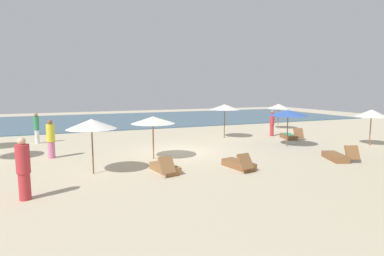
# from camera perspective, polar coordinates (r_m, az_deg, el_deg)

# --- Properties ---
(ground_plane) EXTENTS (60.00, 60.00, 0.00)m
(ground_plane) POSITION_cam_1_polar(r_m,az_deg,el_deg) (15.67, -1.86, -4.39)
(ground_plane) COLOR beige
(ocean_water) EXTENTS (48.00, 16.00, 0.06)m
(ocean_water) POSITION_cam_1_polar(r_m,az_deg,el_deg) (32.00, -12.52, 1.52)
(ocean_water) COLOR #3D6075
(ocean_water) RESTS_ON ground_plane
(umbrella_0) EXTENTS (2.12, 2.12, 2.03)m
(umbrella_0) POSITION_cam_1_polar(r_m,az_deg,el_deg) (17.56, 17.50, 2.72)
(umbrella_0) COLOR brown
(umbrella_0) RESTS_ON ground_plane
(umbrella_1) EXTENTS (1.83, 1.83, 2.08)m
(umbrella_1) POSITION_cam_1_polar(r_m,az_deg,el_deg) (11.90, -18.26, 0.70)
(umbrella_1) COLOR brown
(umbrella_1) RESTS_ON ground_plane
(umbrella_3) EXTENTS (1.94, 1.94, 2.19)m
(umbrella_3) POSITION_cam_1_polar(r_m,az_deg,el_deg) (19.82, 6.13, 3.91)
(umbrella_3) COLOR brown
(umbrella_3) RESTS_ON ground_plane
(umbrella_4) EXTENTS (1.77, 1.77, 2.04)m
(umbrella_4) POSITION_cam_1_polar(r_m,az_deg,el_deg) (19.77, 30.50, 2.38)
(umbrella_4) COLOR brown
(umbrella_4) RESTS_ON ground_plane
(umbrella_5) EXTENTS (1.99, 1.99, 1.95)m
(umbrella_5) POSITION_cam_1_polar(r_m,az_deg,el_deg) (13.87, -7.31, 1.47)
(umbrella_5) COLOR olive
(umbrella_5) RESTS_ON ground_plane
(umbrella_7) EXTENTS (1.82, 1.82, 1.99)m
(umbrella_7) POSITION_cam_1_polar(r_m,az_deg,el_deg) (25.25, 15.86, 3.91)
(umbrella_7) COLOR brown
(umbrella_7) RESTS_ON ground_plane
(lounger_0) EXTENTS (0.90, 1.72, 0.74)m
(lounger_0) POSITION_cam_1_polar(r_m,az_deg,el_deg) (11.87, -5.05, -7.42)
(lounger_0) COLOR olive
(lounger_0) RESTS_ON ground_plane
(lounger_1) EXTENTS (1.06, 1.73, 0.74)m
(lounger_1) POSITION_cam_1_polar(r_m,az_deg,el_deg) (20.48, 17.72, -1.45)
(lounger_1) COLOR brown
(lounger_1) RESTS_ON ground_plane
(lounger_2) EXTENTS (1.16, 1.74, 0.74)m
(lounger_2) POSITION_cam_1_polar(r_m,az_deg,el_deg) (15.22, 25.42, -4.81)
(lounger_2) COLOR brown
(lounger_2) RESTS_ON ground_plane
(lounger_3) EXTENTS (0.87, 1.74, 0.72)m
(lounger_3) POSITION_cam_1_polar(r_m,az_deg,el_deg) (12.52, 8.81, -6.70)
(lounger_3) COLOR brown
(lounger_3) RESTS_ON ground_plane
(person_0) EXTENTS (0.41, 0.41, 1.80)m
(person_0) POSITION_cam_1_polar(r_m,az_deg,el_deg) (19.99, -27.02, 0.04)
(person_0) COLOR white
(person_0) RESTS_ON ground_plane
(person_1) EXTENTS (0.42, 0.42, 1.83)m
(person_1) POSITION_cam_1_polar(r_m,az_deg,el_deg) (10.04, -28.95, -6.66)
(person_1) COLOR #BF3338
(person_1) RESTS_ON ground_plane
(person_3) EXTENTS (0.35, 0.35, 1.75)m
(person_3) POSITION_cam_1_polar(r_m,az_deg,el_deg) (21.29, 14.72, 0.94)
(person_3) COLOR #BF3338
(person_3) RESTS_ON ground_plane
(person_4) EXTENTS (0.46, 0.46, 1.78)m
(person_4) POSITION_cam_1_polar(r_m,az_deg,el_deg) (15.47, -24.85, -1.86)
(person_4) COLOR #D17299
(person_4) RESTS_ON ground_plane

